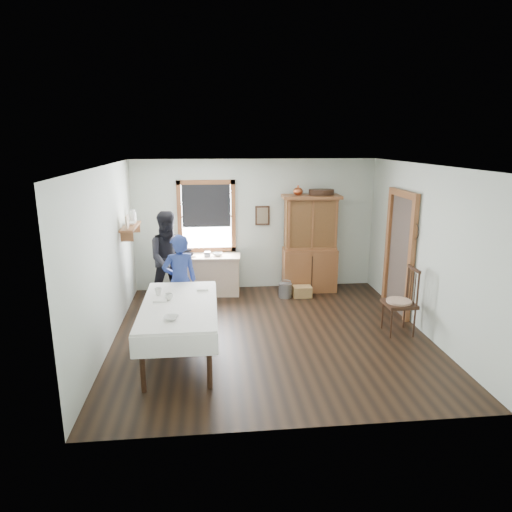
% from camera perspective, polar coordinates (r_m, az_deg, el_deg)
% --- Properties ---
extents(room, '(5.01, 5.01, 2.70)m').
position_cam_1_polar(room, '(7.09, 1.91, 0.25)').
color(room, black).
rests_on(room, ground).
extents(window, '(1.18, 0.07, 1.48)m').
position_cam_1_polar(window, '(9.38, -6.21, 5.35)').
color(window, white).
rests_on(window, room).
extents(doorway, '(0.09, 1.14, 2.22)m').
position_cam_1_polar(doorway, '(8.59, 17.56, 0.81)').
color(doorway, '#4C3E36').
rests_on(doorway, room).
extents(wall_shelf, '(0.24, 1.00, 0.44)m').
position_cam_1_polar(wall_shelf, '(8.60, -15.40, 3.78)').
color(wall_shelf, brown).
rests_on(wall_shelf, room).
extents(framed_picture, '(0.30, 0.04, 0.40)m').
position_cam_1_polar(framed_picture, '(9.45, 0.81, 5.08)').
color(framed_picture, '#382013').
rests_on(framed_picture, room).
extents(rug_beater, '(0.01, 0.27, 0.27)m').
position_cam_1_polar(rug_beater, '(7.99, 19.36, 3.77)').
color(rug_beater, black).
rests_on(rug_beater, room).
extents(work_counter, '(1.45, 0.65, 0.81)m').
position_cam_1_polar(work_counter, '(9.34, -6.31, -2.35)').
color(work_counter, tan).
rests_on(work_counter, room).
extents(china_hutch, '(1.19, 0.60, 1.99)m').
position_cam_1_polar(china_hutch, '(9.44, 6.78, 1.54)').
color(china_hutch, brown).
rests_on(china_hutch, room).
extents(dining_table, '(1.09, 2.07, 0.83)m').
position_cam_1_polar(dining_table, '(6.72, -9.46, -9.21)').
color(dining_table, white).
rests_on(dining_table, room).
extents(spindle_chair, '(0.52, 0.52, 1.11)m').
position_cam_1_polar(spindle_chair, '(7.74, 17.50, -5.33)').
color(spindle_chair, '#382013').
rests_on(spindle_chair, room).
extents(pail, '(0.33, 0.33, 0.28)m').
position_cam_1_polar(pail, '(9.19, 3.67, -4.29)').
color(pail, gray).
rests_on(pail, room).
extents(wicker_basket, '(0.37, 0.26, 0.22)m').
position_cam_1_polar(wicker_basket, '(9.25, 5.79, -4.43)').
color(wicker_basket, '#A97B4C').
rests_on(wicker_basket, room).
extents(woman_blue, '(0.61, 0.48, 1.47)m').
position_cam_1_polar(woman_blue, '(7.70, -9.47, -3.55)').
color(woman_blue, navy).
rests_on(woman_blue, room).
extents(figure_dark, '(0.95, 0.82, 1.67)m').
position_cam_1_polar(figure_dark, '(8.72, -10.64, -0.79)').
color(figure_dark, black).
rests_on(figure_dark, room).
extents(table_cup_a, '(0.12, 0.12, 0.09)m').
position_cam_1_polar(table_cup_a, '(6.74, -10.85, -5.01)').
color(table_cup_a, white).
rests_on(table_cup_a, dining_table).
extents(table_cup_b, '(0.13, 0.13, 0.10)m').
position_cam_1_polar(table_cup_b, '(6.98, -12.12, -4.35)').
color(table_cup_b, white).
rests_on(table_cup_b, dining_table).
extents(table_bowl, '(0.24, 0.24, 0.05)m').
position_cam_1_polar(table_bowl, '(6.02, -10.56, -7.59)').
color(table_bowl, white).
rests_on(table_bowl, dining_table).
extents(counter_book, '(0.26, 0.29, 0.02)m').
position_cam_1_polar(counter_book, '(9.18, -9.10, -0.06)').
color(counter_book, '#72624C').
rests_on(counter_book, work_counter).
extents(counter_bowl, '(0.24, 0.24, 0.06)m').
position_cam_1_polar(counter_bowl, '(9.18, -4.82, 0.20)').
color(counter_bowl, white).
rests_on(counter_bowl, work_counter).
extents(shelf_bowl, '(0.22, 0.22, 0.05)m').
position_cam_1_polar(shelf_bowl, '(8.61, -15.40, 3.95)').
color(shelf_bowl, white).
rests_on(shelf_bowl, wall_shelf).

